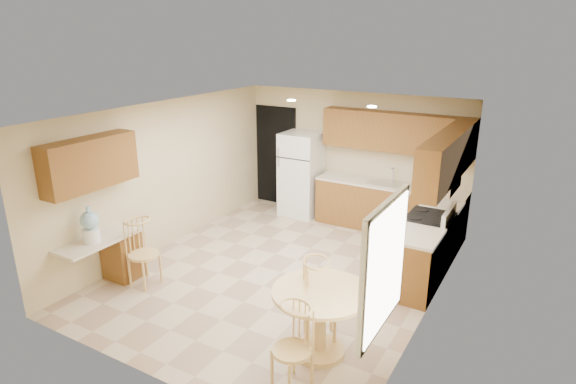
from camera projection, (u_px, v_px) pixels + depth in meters
The scene contains 30 objects.
floor at pixel (281, 272), 7.49m from camera, with size 5.50×5.50×0.00m, color #C0AB8B.
ceiling at pixel (280, 112), 6.70m from camera, with size 4.50×5.50×0.02m, color white.
wall_back at pixel (353, 157), 9.36m from camera, with size 4.50×0.02×2.50m, color beige.
wall_front at pixel (141, 273), 4.84m from camera, with size 4.50×0.02×2.50m, color beige.
wall_left at pixel (167, 175), 8.16m from camera, with size 0.02×5.50×2.50m, color beige.
wall_right at pixel (434, 226), 6.03m from camera, with size 0.02×5.50×2.50m, color beige.
doorway at pixel (276, 156), 10.24m from camera, with size 0.90×0.02×2.10m, color black.
base_cab_back at pixel (388, 208), 8.95m from camera, with size 2.75×0.60×0.87m, color brown.
counter_back at pixel (390, 185), 8.81m from camera, with size 2.75×0.63×0.04m, color beige.
base_cab_right_a at pixel (439, 231), 7.95m from camera, with size 0.60×0.59×0.87m, color brown.
counter_right_a at pixel (442, 205), 7.81m from camera, with size 0.63×0.59×0.04m, color beige.
base_cab_right_b at pixel (414, 266), 6.76m from camera, with size 0.60×0.80×0.87m, color brown.
counter_right_b at pixel (417, 236), 6.62m from camera, with size 0.63×0.80×0.04m, color beige.
upper_cab_back at pixel (396, 132), 8.62m from camera, with size 2.75×0.33×0.70m, color brown.
upper_cab_right at pixel (448, 157), 6.91m from camera, with size 0.33×2.42×0.70m, color brown.
upper_cab_left at pixel (90, 163), 6.58m from camera, with size 0.33×1.40×0.70m, color brown.
sink at pixel (389, 184), 8.81m from camera, with size 0.78×0.44×0.01m, color silver.
range_hood at pixel (438, 185), 7.06m from camera, with size 0.50×0.76×0.14m, color silver.
desk_pedestal at pixel (122, 255), 7.24m from camera, with size 0.48×0.42×0.72m, color brown.
desk_top at pixel (98, 241), 6.81m from camera, with size 0.50×1.20×0.04m, color beige.
window at pixel (385, 266), 4.44m from camera, with size 0.06×1.12×1.30m.
can_light_a at pixel (291, 100), 7.93m from camera, with size 0.14×0.14×0.02m, color white.
can_light_b at pixel (372, 107), 7.27m from camera, with size 0.14×0.14×0.02m, color white.
refrigerator at pixel (301, 174), 9.65m from camera, with size 0.74×0.72×1.68m.
stove at pixel (427, 243), 7.40m from camera, with size 0.65×0.76×1.09m.
dining_table at pixel (320, 313), 5.45m from camera, with size 1.10×1.10×0.82m.
chair_table_a at pixel (316, 296), 5.60m from camera, with size 0.46×0.58×1.04m.
chair_table_b at pixel (287, 345), 4.83m from camera, with size 0.42×0.46×0.94m.
chair_desk at pixel (138, 249), 6.88m from camera, with size 0.44×0.57×1.00m.
water_crock at pixel (90, 226), 6.65m from camera, with size 0.25×0.25×0.52m.
Camera 1 is at (3.45, -5.76, 3.56)m, focal length 30.00 mm.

